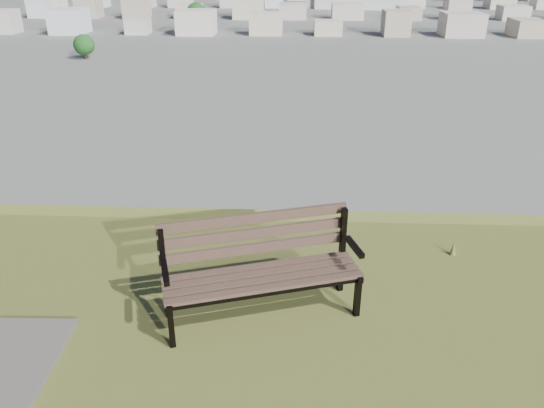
{
  "coord_description": "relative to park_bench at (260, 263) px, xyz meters",
  "views": [
    {
      "loc": [
        0.46,
        -2.43,
        28.35
      ],
      "look_at": [
        0.17,
        3.89,
        25.3
      ],
      "focal_mm": 35.0,
      "sensor_mm": 36.0,
      "label": 1
    }
  ],
  "objects": [
    {
      "name": "park_bench",
      "position": [
        0.0,
        0.0,
        0.0
      ],
      "size": [
        2.02,
        1.16,
        1.01
      ],
      "rotation": [
        0.0,
        0.0,
        0.3
      ],
      "color": "#483529",
      "rests_on": "hilltop_mesa"
    }
  ]
}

